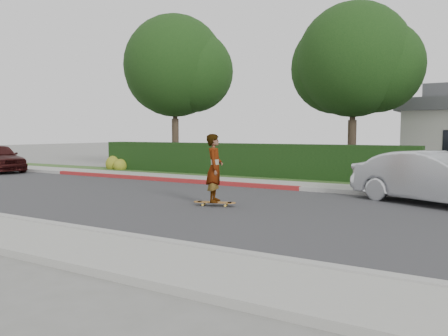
{
  "coord_description": "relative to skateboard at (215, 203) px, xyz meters",
  "views": [
    {
      "loc": [
        6.17,
        -9.95,
        1.98
      ],
      "look_at": [
        0.1,
        0.48,
        1.0
      ],
      "focal_mm": 35.0,
      "sensor_mm": 36.0,
      "label": 1
    }
  ],
  "objects": [
    {
      "name": "ground",
      "position": [
        -0.1,
        0.02,
        -0.1
      ],
      "size": [
        120.0,
        120.0,
        0.0
      ],
      "primitive_type": "plane",
      "color": "slate",
      "rests_on": "ground"
    },
    {
      "name": "road",
      "position": [
        -0.1,
        0.02,
        -0.1
      ],
      "size": [
        60.0,
        8.0,
        0.01
      ],
      "primitive_type": "cube",
      "color": "#2D2D30",
      "rests_on": "ground"
    },
    {
      "name": "curb_near",
      "position": [
        -0.1,
        -4.08,
        -0.03
      ],
      "size": [
        60.0,
        0.2,
        0.15
      ],
      "primitive_type": "cube",
      "color": "#9E9E99",
      "rests_on": "ground"
    },
    {
      "name": "sidewalk_near",
      "position": [
        -0.1,
        -4.98,
        -0.04
      ],
      "size": [
        60.0,
        1.6,
        0.12
      ],
      "primitive_type": "cube",
      "color": "gray",
      "rests_on": "ground"
    },
    {
      "name": "curb_far",
      "position": [
        -0.1,
        4.12,
        -0.03
      ],
      "size": [
        60.0,
        0.2,
        0.15
      ],
      "primitive_type": "cube",
      "color": "#9E9E99",
      "rests_on": "ground"
    },
    {
      "name": "curb_red_section",
      "position": [
        -5.1,
        4.12,
        -0.02
      ],
      "size": [
        12.0,
        0.21,
        0.15
      ],
      "primitive_type": "cube",
      "color": "maroon",
      "rests_on": "ground"
    },
    {
      "name": "sidewalk_far",
      "position": [
        -0.1,
        5.02,
        -0.04
      ],
      "size": [
        60.0,
        1.6,
        0.12
      ],
      "primitive_type": "cube",
      "color": "gray",
      "rests_on": "ground"
    },
    {
      "name": "planting_strip",
      "position": [
        -0.1,
        6.62,
        -0.05
      ],
      "size": [
        60.0,
        1.6,
        0.1
      ],
      "primitive_type": "cube",
      "color": "#2D4C1E",
      "rests_on": "ground"
    },
    {
      "name": "hedge",
      "position": [
        -3.1,
        7.22,
        0.65
      ],
      "size": [
        15.0,
        1.0,
        1.5
      ],
      "primitive_type": "cube",
      "color": "black",
      "rests_on": "ground"
    },
    {
      "name": "flowering_shrub",
      "position": [
        -10.11,
        6.76,
        0.23
      ],
      "size": [
        1.4,
        1.0,
        0.9
      ],
      "color": "#2D4C19",
      "rests_on": "ground"
    },
    {
      "name": "tree_left",
      "position": [
        -7.62,
        8.71,
        5.16
      ],
      "size": [
        5.99,
        5.21,
        8.0
      ],
      "color": "#33261C",
      "rests_on": "ground"
    },
    {
      "name": "tree_center",
      "position": [
        1.38,
        9.21,
        4.8
      ],
      "size": [
        5.66,
        4.84,
        7.44
      ],
      "color": "#33261C",
      "rests_on": "ground"
    },
    {
      "name": "skateboard",
      "position": [
        0.0,
        0.0,
        0.0
      ],
      "size": [
        1.17,
        0.57,
        0.11
      ],
      "rotation": [
        0.0,
        0.0,
        0.31
      ],
      "color": "gold",
      "rests_on": "ground"
    },
    {
      "name": "skateboarder",
      "position": [
        0.0,
        -0.0,
        0.93
      ],
      "size": [
        0.66,
        0.78,
        1.83
      ],
      "primitive_type": "imported",
      "rotation": [
        0.0,
        0.0,
        1.96
      ],
      "color": "white",
      "rests_on": "skateboard"
    },
    {
      "name": "car_silver",
      "position": [
        5.09,
        3.24,
        0.63
      ],
      "size": [
        4.71,
        3.24,
        1.47
      ],
      "primitive_type": "imported",
      "rotation": [
        0.0,
        0.0,
        1.15
      ],
      "color": "silver",
      "rests_on": "ground"
    }
  ]
}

